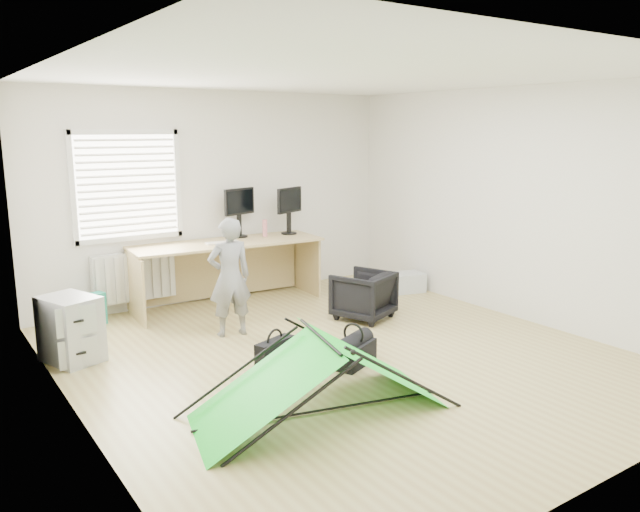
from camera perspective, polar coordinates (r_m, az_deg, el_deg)
ground at (r=6.28m, az=2.09°, el=-9.14°), size 5.50×5.50×0.00m
back_wall at (r=8.29m, az=-9.23°, el=5.41°), size 5.00×0.02×2.70m
window at (r=7.80m, az=-17.19°, el=6.14°), size 1.20×0.06×1.20m
radiator at (r=7.94m, az=-16.63°, el=-1.80°), size 1.00×0.12×0.60m
desk at (r=8.01m, az=-8.43°, el=-1.60°), size 2.45×0.93×0.82m
filing_cabinet at (r=6.51m, az=-21.84°, el=-6.22°), size 0.58×0.66×0.64m
monitor_left at (r=8.22m, az=-7.41°, el=3.35°), size 0.50×0.24×0.47m
monitor_right at (r=8.41m, az=-2.87°, el=3.58°), size 0.49×0.27×0.46m
keyboard at (r=7.84m, az=-8.90°, el=1.23°), size 0.43×0.18×0.02m
thermos at (r=8.25m, az=-5.06°, el=2.56°), size 0.07×0.07×0.23m
office_chair at (r=7.41m, az=3.98°, el=-3.59°), size 0.80×0.81×0.57m
person at (r=6.78m, az=-8.26°, el=-1.93°), size 0.52×0.38×1.30m
kite at (r=4.99m, az=-0.00°, el=-10.81°), size 2.20×1.36×0.63m
storage_crate at (r=8.72m, az=7.86°, el=-2.39°), size 0.53×0.43×0.26m
tote_bag at (r=7.60m, az=-20.18°, el=-4.66°), size 0.34×0.22×0.37m
laptop_bag at (r=5.83m, az=-4.13°, el=-9.16°), size 0.45×0.26×0.32m
white_box at (r=6.04m, az=1.49°, el=-9.40°), size 0.14×0.14×0.11m
duffel_bag at (r=6.04m, az=3.07°, el=-8.92°), size 0.55×0.43×0.22m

